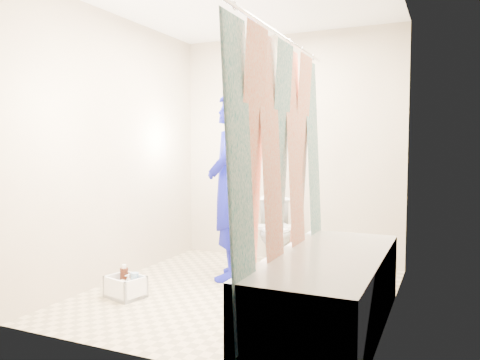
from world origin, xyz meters
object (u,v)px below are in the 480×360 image
at_px(toilet, 277,231).
at_px(cleaning_caddy, 126,288).
at_px(bathtub, 328,289).
at_px(plumber, 230,186).

bearing_deg(toilet, cleaning_caddy, -133.62).
bearing_deg(bathtub, plumber, 143.41).
xyz_separation_m(bathtub, toilet, (-0.90, 1.51, 0.08)).
relative_size(bathtub, toilet, 2.55).
distance_m(toilet, plumber, 0.88).
relative_size(toilet, cleaning_caddy, 2.02).
bearing_deg(bathtub, cleaning_caddy, -178.47).
xyz_separation_m(toilet, cleaning_caddy, (-0.73, -1.55, -0.26)).
xyz_separation_m(plumber, cleaning_caddy, (-0.52, -0.87, -0.77)).
distance_m(bathtub, plumber, 1.51).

